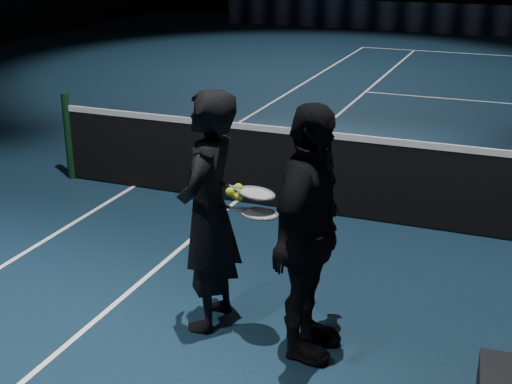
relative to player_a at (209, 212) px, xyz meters
The scene contains 6 objects.
net_post_left 4.10m from the player_a, 140.86° to the left, with size 0.10×0.10×1.10m, color black.
player_a is the anchor object (origin of this frame).
player_b 0.85m from the player_a, ahead, with size 1.12×0.47×1.91m, color black.
racket_lower 0.46m from the player_a, ahead, with size 0.68×0.22×0.03m, color black, non-canonical shape.
racket_upper 0.46m from the player_a, ahead, with size 0.68×0.22×0.03m, color black, non-canonical shape.
tennis_balls 0.32m from the player_a, ahead, with size 0.12×0.10×0.12m, color yellow, non-canonical shape.
Camera 1 is at (-1.03, -7.15, 2.99)m, focal length 50.00 mm.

